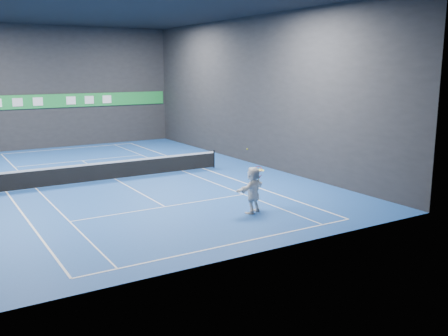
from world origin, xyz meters
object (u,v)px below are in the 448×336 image
tennis_racket (259,170)px  tennis_ball (247,149)px  player (253,190)px  tennis_net (115,169)px

tennis_racket → tennis_ball: bearing=178.4°
player → tennis_ball: 1.74m
player → tennis_racket: size_ratio=2.85×
player → tennis_racket: 0.85m
player → tennis_net: player is taller
tennis_ball → tennis_racket: (0.60, -0.02, -0.94)m
player → tennis_ball: tennis_ball is taller
tennis_ball → tennis_net: (-2.49, 9.05, -2.15)m
tennis_net → tennis_racket: bearing=-71.2°
tennis_net → tennis_racket: (3.09, -9.07, 1.21)m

